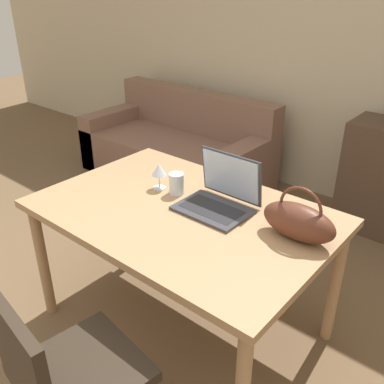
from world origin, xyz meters
name	(u,v)px	position (x,y,z in m)	size (l,w,h in m)	color
wall_back	(346,41)	(0.00, 2.76, 1.35)	(10.00, 0.06, 2.70)	beige
dining_table	(183,223)	(0.10, 0.67, 0.69)	(1.48, 0.99, 0.76)	#A87F56
chair	(63,374)	(0.27, -0.21, 0.50)	(0.50, 0.50, 0.87)	#2D2319
couch	(177,151)	(-1.27, 2.15, 0.28)	(1.84, 0.85, 0.82)	#7F5B4C
laptop	(221,194)	(0.23, 0.82, 0.83)	(0.36, 0.30, 0.27)	#38383D
drinking_glass	(177,184)	(-0.04, 0.78, 0.82)	(0.08, 0.08, 0.12)	silver
wine_glass	(159,171)	(-0.16, 0.77, 0.87)	(0.08, 0.08, 0.15)	silver
handbag	(299,221)	(0.67, 0.80, 0.85)	(0.34, 0.15, 0.26)	#592D1E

